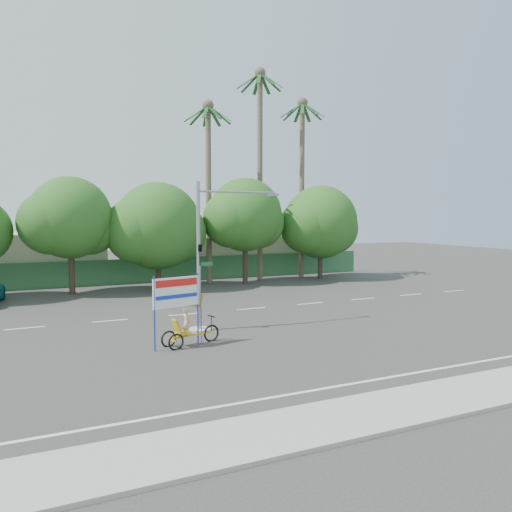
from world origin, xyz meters
name	(u,v)px	position (x,y,z in m)	size (l,w,h in m)	color
ground	(286,345)	(0.00, 0.00, 0.00)	(120.00, 120.00, 0.00)	#33302D
sidewalk_near	(411,405)	(0.00, -7.50, 0.06)	(50.00, 2.40, 0.12)	gray
fence	(160,270)	(0.00, 21.50, 1.00)	(38.00, 0.08, 2.00)	#336B3D
building_left	(24,258)	(-10.00, 26.00, 2.00)	(12.00, 8.00, 4.00)	beige
building_right	(231,253)	(8.00, 26.00, 1.80)	(14.00, 8.00, 3.60)	beige
tree_left	(70,221)	(-7.05, 18.00, 5.06)	(6.66, 5.60, 8.07)	#473828
tree_center	(157,228)	(-1.05, 18.00, 4.47)	(7.62, 6.40, 7.85)	#473828
tree_right	(245,218)	(5.95, 18.00, 5.24)	(6.90, 5.80, 8.36)	#473828
tree_far_right	(320,224)	(12.95, 18.00, 4.64)	(7.38, 6.20, 7.94)	#473828
palm_tall	(260,154)	(8.00, 19.50, 10.46)	(3.73, 3.79, 17.45)	#70604C
palm_mid	(302,169)	(12.00, 19.50, 9.40)	(3.73, 3.79, 15.45)	#70604C
palm_short	(208,172)	(3.50, 19.50, 8.86)	(3.73, 3.79, 14.45)	#70604C
traffic_signal	(205,269)	(-2.20, 3.98, 2.92)	(4.72, 1.10, 7.00)	gray
trike_billboard	(183,317)	(-3.98, 1.63, 1.24)	(3.06, 1.12, 3.07)	black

